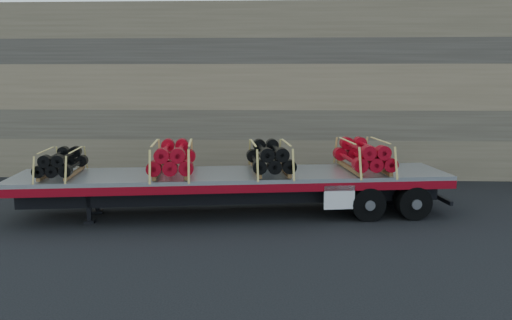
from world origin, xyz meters
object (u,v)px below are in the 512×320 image
(bundle_front, at_px, (62,163))
(bundle_midfront, at_px, (173,159))
(bundle_midrear, at_px, (270,158))
(bundle_rear, at_px, (363,156))
(trailer, at_px, (233,193))

(bundle_front, height_order, bundle_midfront, bundle_midfront)
(bundle_front, height_order, bundle_midrear, bundle_midrear)
(bundle_rear, bearing_deg, bundle_midrear, 180.00)
(bundle_front, distance_m, bundle_rear, 8.85)
(trailer, bearing_deg, bundle_midrear, -0.00)
(bundle_front, distance_m, bundle_midrear, 6.00)
(bundle_front, bearing_deg, bundle_midfront, -0.00)
(trailer, distance_m, bundle_front, 5.00)
(trailer, relative_size, bundle_rear, 5.09)
(trailer, bearing_deg, bundle_rear, -0.00)
(trailer, relative_size, bundle_midfront, 5.07)
(trailer, distance_m, bundle_midrear, 1.52)
(trailer, bearing_deg, bundle_front, 180.00)
(bundle_midfront, height_order, bundle_rear, bundle_midfront)
(bundle_midrear, distance_m, bundle_rear, 2.85)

